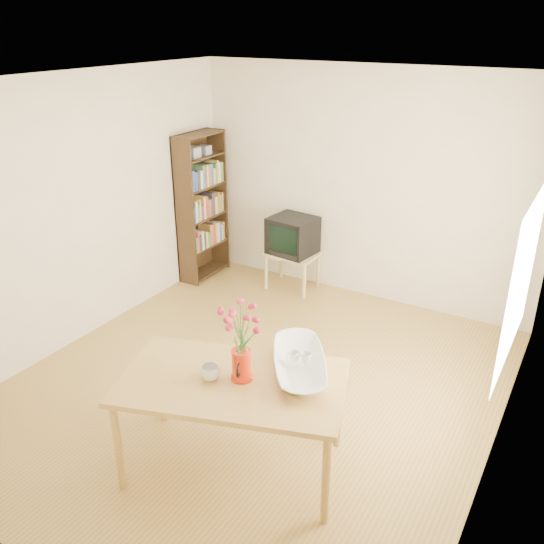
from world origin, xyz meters
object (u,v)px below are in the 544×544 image
Objects in this scene: table at (233,389)px; pitcher at (242,366)px; bowl at (300,337)px; television at (293,235)px; mug at (210,373)px.

pitcher reaches higher than table.
bowl reaches higher than table.
pitcher is 0.42× the size of television.
pitcher is at bearing -61.33° from television.
pitcher is 1.70× the size of mug.
table is 12.88× the size of mug.
table is 0.20m from mug.
table is 0.19m from pitcher.
table is at bearing -156.32° from pitcher.
pitcher is at bearing 25.67° from table.
pitcher reaches higher than mug.
bowl is (0.46, 0.43, 0.20)m from mug.
television is at bearing 91.85° from pitcher.
mug is at bearing -170.05° from table.
mug is at bearing -136.90° from bowl.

